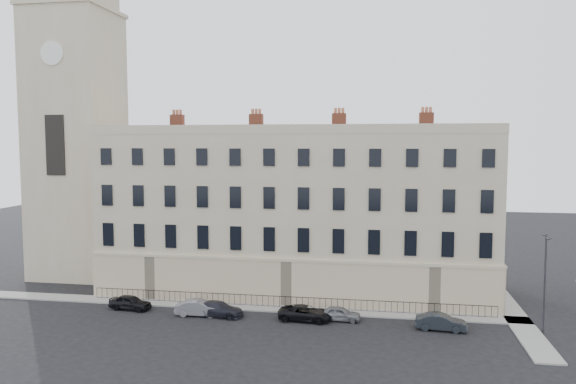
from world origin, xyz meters
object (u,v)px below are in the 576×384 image
object	(u,v)px
car_f	(441,322)
streetlamp	(545,278)
car_a	(130,302)
car_c	(218,309)
car_b	(199,308)
car_e	(340,314)
car_d	(305,313)

from	to	relation	value
car_f	streetlamp	distance (m)	8.33
car_a	car_c	bearing A→B (deg)	-86.93
car_b	car_f	size ratio (longest dim) A/B	1.03
car_c	car_f	size ratio (longest dim) A/B	1.10
car_a	car_b	bearing A→B (deg)	-88.58
car_e	car_d	bearing A→B (deg)	100.72
car_c	car_e	world-z (taller)	car_c
car_e	car_f	size ratio (longest dim) A/B	0.88
car_a	car_b	size ratio (longest dim) A/B	0.93
car_f	streetlamp	xyz separation A→B (m)	(7.51, 0.72, 3.52)
car_c	streetlamp	bearing A→B (deg)	-83.48
car_b	car_e	distance (m)	11.55
car_a	car_c	size ratio (longest dim) A/B	0.87
car_b	streetlamp	world-z (taller)	streetlamp
streetlamp	car_e	bearing A→B (deg)	167.26
car_d	car_a	bearing A→B (deg)	91.97
car_a	car_e	distance (m)	17.91
car_c	car_d	size ratio (longest dim) A/B	0.97
car_a	car_e	bearing A→B (deg)	-82.98
car_b	car_f	world-z (taller)	car_b
car_e	streetlamp	bearing A→B (deg)	-89.43
car_c	streetlamp	distance (m)	25.46
car_e	car_f	xyz separation A→B (m)	(7.79, -1.02, 0.06)
car_b	car_c	xyz separation A→B (m)	(1.62, 0.07, -0.04)
car_d	streetlamp	distance (m)	18.37
car_a	car_c	xyz separation A→B (m)	(7.99, -0.54, -0.01)
car_b	car_a	bearing A→B (deg)	81.01
car_b	car_d	xyz separation A→B (m)	(8.81, 0.20, -0.05)
car_b	car_e	size ratio (longest dim) A/B	1.17
car_d	streetlamp	xyz separation A→B (m)	(18.02, 0.14, 3.55)
car_c	car_d	xyz separation A→B (m)	(7.19, 0.13, -0.01)
car_a	car_e	size ratio (longest dim) A/B	1.09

